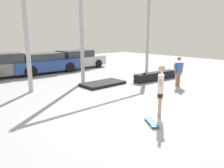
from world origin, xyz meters
TOP-DOWN VIEW (x-y plane):
  - ground_plane at (0.00, 0.00)m, footprint 36.00×36.00m
  - skateboarder at (0.37, -0.81)m, footprint 1.20×0.81m
  - skateboard at (-0.35, -1.03)m, footprint 0.62×0.80m
  - grind_box at (4.90, 2.66)m, footprint 3.03×0.79m
  - manual_pad at (1.86, 3.78)m, footprint 2.26×1.22m
  - canopy_support_right at (4.22, 4.98)m, footprint 5.74×0.20m
  - parked_car_grey at (-1.24, 9.42)m, footprint 4.40×2.14m
  - parked_car_blue at (1.32, 9.19)m, footprint 4.54×2.07m
  - parked_car_silver at (4.08, 9.47)m, footprint 4.50×2.22m
  - bystander at (4.48, 1.00)m, footprint 0.64×0.26m

SIDE VIEW (x-z plane):
  - ground_plane at x=0.00m, z-range 0.00..0.00m
  - skateboard at x=-0.35m, z-range 0.03..0.10m
  - manual_pad at x=1.86m, z-range 0.00..0.15m
  - grind_box at x=4.90m, z-range 0.00..0.46m
  - parked_car_blue at x=1.32m, z-range -0.01..1.34m
  - parked_car_silver at x=4.08m, z-range -0.02..1.36m
  - parked_car_grey at x=-1.24m, z-range -0.03..1.44m
  - bystander at x=4.48m, z-range 0.08..1.57m
  - skateboarder at x=0.37m, z-range 0.11..1.78m
  - canopy_support_right at x=4.22m, z-range 0.66..6.42m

